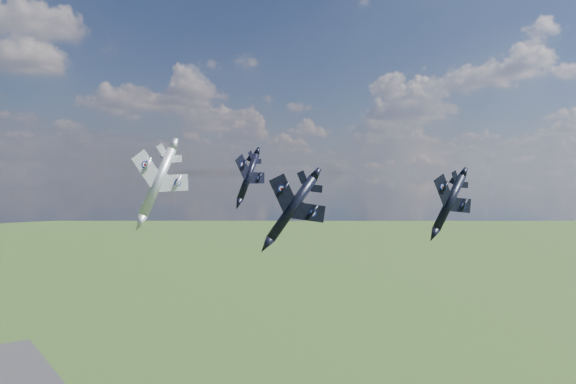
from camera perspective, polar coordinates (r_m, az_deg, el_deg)
jet_lead_navy at (r=86.61m, az=0.41°, el=-1.66°), size 15.27×18.51×9.51m
jet_right_navy at (r=86.11m, az=16.06°, el=-1.04°), size 10.26×13.62×7.34m
jet_high_navy at (r=100.37m, az=-4.06°, el=1.56°), size 12.27×14.57×6.55m
jet_left_silver at (r=76.40m, az=-13.11°, el=1.00°), size 11.61×14.72×6.84m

